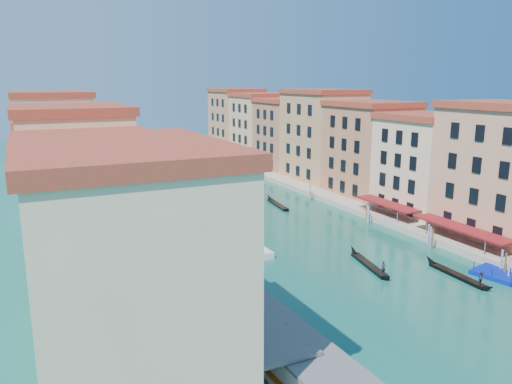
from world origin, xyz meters
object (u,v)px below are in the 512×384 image
Objects in this scene: vaporetto_stop at (243,336)px; gondola_fore at (369,264)px; gondola_right at (459,274)px; vaporetto_near at (292,359)px; vaporetto_far at (202,187)px; blue_dock at (502,276)px.

vaporetto_stop is 1.46× the size of gondola_fore.
vaporetto_near is at bearing -159.62° from gondola_right.
vaporetto_stop is at bearing -129.39° from vaporetto_far.
vaporetto_near is at bearing 178.98° from blue_dock.
vaporetto_stop is at bearing 170.23° from blue_dock.
vaporetto_stop reaches higher than gondola_fore.
gondola_right is 1.58× the size of blue_dock.
vaporetto_near is 1.99× the size of gondola_fore.
vaporetto_stop is 25.27m from gondola_fore.
vaporetto_far is 1.70× the size of gondola_right.
gondola_right is at bearing 7.64° from vaporetto_stop.
gondola_fore is at bearing -107.44° from vaporetto_far.
vaporetto_near reaches higher than blue_dock.
vaporetto_far is 57.54m from gondola_right.
vaporetto_near is at bearing -126.55° from vaporetto_far.
gondola_right is (27.80, 8.95, -1.06)m from vaporetto_near.
vaporetto_near is at bearing -68.00° from vaporetto_stop.
vaporetto_stop is at bearing -141.07° from gondola_fore.
vaporetto_stop reaches higher than blue_dock.
vaporetto_near is 3.20× the size of blue_dock.
vaporetto_near is 33.21m from blue_dock.
gondola_fore is (4.67, -48.83, -0.86)m from vaporetto_far.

